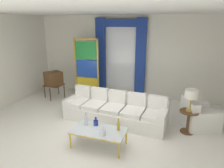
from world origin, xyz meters
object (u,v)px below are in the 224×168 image
at_px(couch_white_long, 116,110).
at_px(bottle_crystal_tall, 103,132).
at_px(bottle_amber_squat, 118,126).
at_px(armchair_white, 198,117).
at_px(vintage_tv, 53,79).
at_px(coffee_table, 99,131).
at_px(table_lamp_brass, 191,95).
at_px(round_side_table, 188,120).
at_px(stained_glass_divider, 87,70).
at_px(peacock_figurine, 94,96).
at_px(bottle_ruby_flask, 86,120).
at_px(bottle_blue_decanter, 96,122).

xyz_separation_m(couch_white_long, bottle_crystal_tall, (0.20, -1.54, 0.18)).
relative_size(couch_white_long, bottle_amber_squat, 10.08).
distance_m(bottle_amber_squat, armchair_white, 2.36).
bearing_deg(vintage_tv, bottle_crystal_tall, -41.23).
height_order(coffee_table, table_lamp_brass, table_lamp_brass).
xyz_separation_m(vintage_tv, armchair_white, (4.97, -0.73, -0.44)).
relative_size(vintage_tv, round_side_table, 2.26).
height_order(bottle_crystal_tall, armchair_white, armchair_white).
xyz_separation_m(coffee_table, vintage_tv, (-2.78, 2.42, 0.35)).
bearing_deg(stained_glass_divider, armchair_white, -17.41).
bearing_deg(vintage_tv, peacock_figurine, 1.85).
xyz_separation_m(bottle_ruby_flask, table_lamp_brass, (2.31, 1.19, 0.49)).
height_order(bottle_blue_decanter, bottle_ruby_flask, bottle_ruby_flask).
bearing_deg(bottle_ruby_flask, bottle_amber_squat, 0.03).
bearing_deg(coffee_table, vintage_tv, 139.03).
relative_size(stained_glass_divider, table_lamp_brass, 3.86).
height_order(bottle_amber_squat, stained_glass_divider, stained_glass_divider).
bearing_deg(peacock_figurine, bottle_crystal_tall, -63.05).
height_order(bottle_amber_squat, table_lamp_brass, table_lamp_brass).
bearing_deg(peacock_figurine, bottle_blue_decanter, -65.74).
relative_size(round_side_table, table_lamp_brass, 1.04).
height_order(coffee_table, round_side_table, round_side_table).
height_order(bottle_crystal_tall, bottle_amber_squat, bottle_amber_squat).
bearing_deg(coffee_table, round_side_table, 34.13).
bearing_deg(round_side_table, vintage_tv, 166.87).
distance_m(couch_white_long, stained_glass_divider, 2.34).
height_order(bottle_crystal_tall, vintage_tv, vintage_tv).
distance_m(coffee_table, armchair_white, 2.76).
height_order(couch_white_long, coffee_table, couch_white_long).
xyz_separation_m(bottle_ruby_flask, vintage_tv, (-2.41, 2.29, 0.19)).
distance_m(bottle_crystal_tall, table_lamp_brass, 2.37).
relative_size(coffee_table, vintage_tv, 0.91).
relative_size(armchair_white, peacock_figurine, 1.77).
bearing_deg(peacock_figurine, bottle_amber_squat, -55.61).
distance_m(bottle_blue_decanter, peacock_figurine, 2.51).
distance_m(bottle_blue_decanter, bottle_crystal_tall, 0.48).
relative_size(peacock_figurine, table_lamp_brass, 1.05).
relative_size(couch_white_long, table_lamp_brass, 5.23).
height_order(bottle_blue_decanter, vintage_tv, vintage_tv).
bearing_deg(couch_white_long, round_side_table, -1.58).
distance_m(armchair_white, round_side_table, 0.45).
relative_size(peacock_figurine, round_side_table, 1.01).
height_order(coffee_table, bottle_ruby_flask, bottle_ruby_flask).
distance_m(bottle_blue_decanter, bottle_ruby_flask, 0.24).
bearing_deg(armchair_white, peacock_figurine, 166.87).
height_order(coffee_table, peacock_figurine, peacock_figurine).
relative_size(bottle_blue_decanter, bottle_ruby_flask, 0.67).
relative_size(bottle_blue_decanter, round_side_table, 0.36).
bearing_deg(armchair_white, bottle_amber_squat, -138.55).
distance_m(couch_white_long, armchair_white, 2.24).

